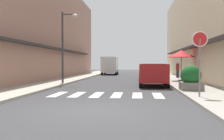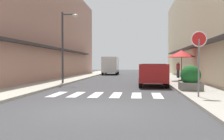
{
  "view_description": "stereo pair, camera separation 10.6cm",
  "coord_description": "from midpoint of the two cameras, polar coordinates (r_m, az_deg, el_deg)",
  "views": [
    {
      "loc": [
        1.44,
        -8.13,
        1.48
      ],
      "look_at": [
        -0.42,
        10.65,
        1.02
      ],
      "focal_mm": 41.73,
      "sensor_mm": 36.0,
      "label": 1
    },
    {
      "loc": [
        1.55,
        -8.12,
        1.48
      ],
      "look_at": [
        -0.42,
        10.65,
        1.02
      ],
      "focal_mm": 41.73,
      "sensor_mm": 36.0,
      "label": 2
    }
  ],
  "objects": [
    {
      "name": "ground_plane",
      "position": [
        22.78,
        1.89,
        -2.31
      ],
      "size": [
        80.04,
        80.04,
        0.0
      ],
      "primitive_type": "plane",
      "color": "#38383A"
    },
    {
      "name": "building_row_right",
      "position": [
        24.72,
        22.24,
        8.87
      ],
      "size": [
        5.5,
        34.74,
        9.47
      ],
      "color": "beige",
      "rests_on": "ground_plane"
    },
    {
      "name": "sidewalk_right",
      "position": [
        22.95,
        13.79,
        -2.18
      ],
      "size": [
        2.43,
        50.93,
        0.12
      ],
      "primitive_type": "cube",
      "color": "#9E998E",
      "rests_on": "ground_plane"
    },
    {
      "name": "crosswalk",
      "position": [
        12.3,
        -1.37,
        -5.48
      ],
      "size": [
        5.2,
        2.2,
        0.01
      ],
      "color": "silver",
      "rests_on": "ground_plane"
    },
    {
      "name": "round_street_sign",
      "position": [
        11.28,
        18.43,
        4.91
      ],
      "size": [
        0.65,
        0.07,
        2.69
      ],
      "color": "slate",
      "rests_on": "sidewalk_right"
    },
    {
      "name": "delivery_van",
      "position": [
        35.39,
        -0.53,
        1.3
      ],
      "size": [
        2.09,
        5.44,
        2.37
      ],
      "color": "silver",
      "rests_on": "ground_plane"
    },
    {
      "name": "parked_car_near",
      "position": [
        17.18,
        8.93,
        -0.47
      ],
      "size": [
        1.92,
        4.08,
        1.47
      ],
      "color": "maroon",
      "rests_on": "ground_plane"
    },
    {
      "name": "building_row_left",
      "position": [
        25.75,
        -17.34,
        9.15
      ],
      "size": [
        5.5,
        34.74,
        9.95
      ],
      "color": "#A87A6B",
      "rests_on": "ground_plane"
    },
    {
      "name": "planter_corner",
      "position": [
        13.89,
        16.73,
        -1.81
      ],
      "size": [
        1.09,
        1.09,
        1.28
      ],
      "color": "slate",
      "rests_on": "sidewalk_right"
    },
    {
      "name": "parked_car_mid",
      "position": [
        23.23,
        8.08,
        0.02
      ],
      "size": [
        1.85,
        4.1,
        1.47
      ],
      "color": "silver",
      "rests_on": "ground_plane"
    },
    {
      "name": "pedestrian_walking_near",
      "position": [
        25.89,
        14.07,
        0.18
      ],
      "size": [
        0.34,
        0.34,
        1.57
      ],
      "rotation": [
        0.0,
        0.0,
        3.3
      ],
      "color": "#282B33",
      "rests_on": "sidewalk_right"
    },
    {
      "name": "sidewalk_left",
      "position": [
        23.56,
        -9.69,
        -2.06
      ],
      "size": [
        2.43,
        50.93,
        0.12
      ],
      "primitive_type": "cube",
      "color": "#ADA899",
      "rests_on": "ground_plane"
    },
    {
      "name": "street_lamp",
      "position": [
        18.78,
        -10.37,
        6.64
      ],
      "size": [
        1.19,
        0.28,
        5.0
      ],
      "color": "#38383D",
      "rests_on": "sidewalk_left"
    },
    {
      "name": "cafe_umbrella",
      "position": [
        21.51,
        14.79,
        3.44
      ],
      "size": [
        2.22,
        2.22,
        2.43
      ],
      "color": "#262626",
      "rests_on": "sidewalk_right"
    }
  ]
}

